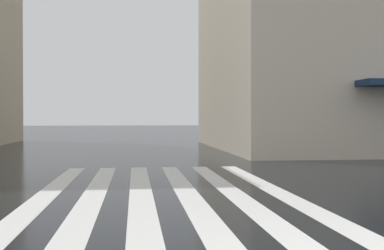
# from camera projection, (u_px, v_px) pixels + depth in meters

# --- Properties ---
(zebra_crossing) EXTENTS (13.00, 5.50, 0.01)m
(zebra_crossing) POSITION_uv_depth(u_px,v_px,m) (167.00, 200.00, 9.47)
(zebra_crossing) COLOR silver
(zebra_crossing) RESTS_ON ground_plane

